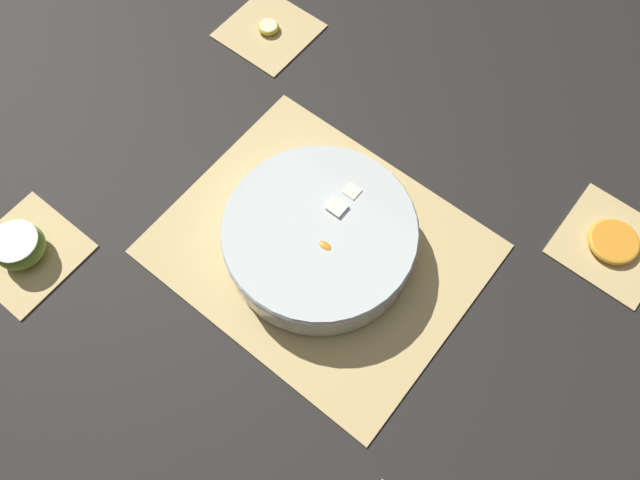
% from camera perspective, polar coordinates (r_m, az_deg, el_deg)
% --- Properties ---
extents(ground_plane, '(6.00, 6.00, 0.00)m').
position_cam_1_polar(ground_plane, '(0.90, -0.00, -0.85)').
color(ground_plane, black).
extents(bamboo_mat_center, '(0.43, 0.36, 0.01)m').
position_cam_1_polar(bamboo_mat_center, '(0.90, -0.00, -0.77)').
color(bamboo_mat_center, '#D6B775').
rests_on(bamboo_mat_center, ground_plane).
extents(coaster_mat_near_left, '(0.14, 0.14, 0.01)m').
position_cam_1_polar(coaster_mat_near_left, '(1.00, 25.10, -0.32)').
color(coaster_mat_near_left, '#D6B775').
rests_on(coaster_mat_near_left, ground_plane).
extents(coaster_mat_near_right, '(0.14, 0.14, 0.01)m').
position_cam_1_polar(coaster_mat_near_right, '(1.14, -4.70, 18.58)').
color(coaster_mat_near_right, '#D6B775').
rests_on(coaster_mat_near_right, ground_plane).
extents(coaster_mat_far_right, '(0.14, 0.14, 0.01)m').
position_cam_1_polar(coaster_mat_far_right, '(0.99, -25.25, -1.08)').
color(coaster_mat_far_right, '#D6B775').
rests_on(coaster_mat_far_right, ground_plane).
extents(fruit_salad_bowl, '(0.27, 0.27, 0.07)m').
position_cam_1_polar(fruit_salad_bowl, '(0.86, -0.01, 0.33)').
color(fruit_salad_bowl, silver).
rests_on(fruit_salad_bowl, bamboo_mat_center).
extents(apple_half, '(0.07, 0.07, 0.04)m').
position_cam_1_polar(apple_half, '(0.97, -25.80, -0.51)').
color(apple_half, '#7FAD38').
rests_on(apple_half, coaster_mat_far_right).
extents(orange_slice_whole, '(0.07, 0.07, 0.01)m').
position_cam_1_polar(orange_slice_whole, '(0.99, 25.28, -0.13)').
color(orange_slice_whole, orange).
rests_on(orange_slice_whole, coaster_mat_near_left).
extents(banana_coin_single, '(0.04, 0.04, 0.01)m').
position_cam_1_polar(banana_coin_single, '(1.13, -4.73, 18.84)').
color(banana_coin_single, beige).
rests_on(banana_coin_single, coaster_mat_near_right).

